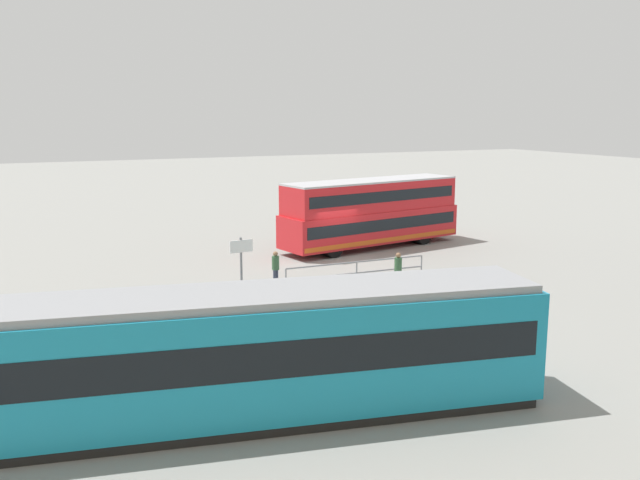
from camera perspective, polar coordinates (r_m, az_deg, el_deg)
ground_plane at (r=36.05m, az=1.38°, el=-1.44°), size 160.00×160.00×0.00m
double_decker_bus at (r=38.50m, az=4.29°, el=2.27°), size 11.28×4.46×3.83m
tram_yellow at (r=17.13m, az=-6.84°, el=-9.43°), size 15.61×5.50×3.26m
pedestrian_near_railing at (r=29.84m, az=-3.73°, el=-2.23°), size 0.45×0.45×1.59m
pedestrian_crossing at (r=29.18m, az=6.53°, el=-2.43°), size 0.41×0.41×1.70m
pedestrian_railing at (r=30.17m, az=3.08°, el=-2.43°), size 6.76×0.21×1.08m
info_sign at (r=27.84m, az=-6.59°, el=-1.46°), size 0.99×0.16×2.57m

